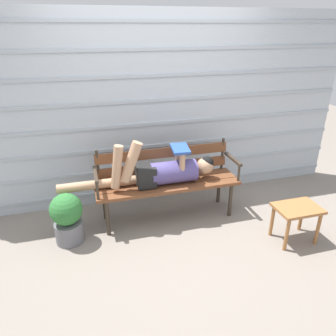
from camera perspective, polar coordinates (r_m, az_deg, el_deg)
name	(u,v)px	position (r m, az deg, el deg)	size (l,w,h in m)	color
ground_plane	(171,223)	(3.64, 0.57, -9.83)	(12.00, 12.00, 0.00)	gray
house_siding	(155,111)	(3.80, -2.35, 10.15)	(4.91, 0.08, 2.23)	#B2BCC6
park_bench	(166,177)	(3.56, -0.28, -1.66)	(1.60, 0.43, 0.83)	brown
reclining_person	(160,171)	(3.43, -1.37, -0.56)	(1.71, 0.27, 0.55)	#514784
footstool	(297,213)	(3.46, 22.19, -7.56)	(0.45, 0.32, 0.39)	#9E6638
potted_plant	(67,217)	(3.36, -17.71, -8.45)	(0.32, 0.32, 0.54)	slate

